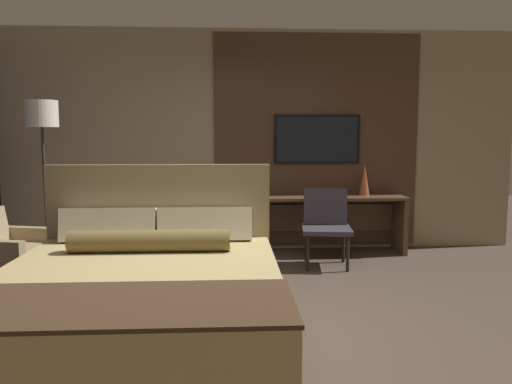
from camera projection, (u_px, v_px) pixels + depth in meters
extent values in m
plane|color=#4C3D33|center=(244.00, 322.00, 3.96)|extent=(16.00, 16.00, 0.00)
cube|color=tan|center=(238.00, 141.00, 6.38)|extent=(7.20, 0.06, 2.80)
cube|color=#4C3323|center=(316.00, 141.00, 6.39)|extent=(2.62, 0.03, 2.70)
cube|color=#33281E|center=(139.00, 340.00, 3.34)|extent=(1.83, 2.06, 0.22)
cube|color=tan|center=(138.00, 298.00, 3.31)|extent=(1.88, 2.12, 0.36)
cube|color=#422D1E|center=(113.00, 304.00, 2.60)|extent=(1.90, 0.74, 0.02)
cube|color=#7F6B4C|center=(160.00, 234.00, 4.38)|extent=(1.92, 0.08, 1.22)
cube|color=beige|center=(109.00, 225.00, 4.20)|extent=(0.79, 0.23, 0.31)
cube|color=beige|center=(205.00, 224.00, 4.25)|extent=(0.79, 0.23, 0.31)
cylinder|color=brown|center=(150.00, 241.00, 3.82)|extent=(1.22, 0.17, 0.17)
cube|color=brown|center=(320.00, 197.00, 6.19)|extent=(2.12, 0.51, 0.03)
cube|color=brown|center=(237.00, 227.00, 6.18)|extent=(0.06, 0.46, 0.69)
cube|color=brown|center=(400.00, 225.00, 6.29)|extent=(0.06, 0.46, 0.69)
cube|color=brown|center=(316.00, 218.00, 6.46)|extent=(2.00, 0.02, 0.34)
cube|color=black|center=(317.00, 139.00, 6.36)|extent=(1.10, 0.04, 0.62)
cube|color=black|center=(317.00, 139.00, 6.34)|extent=(1.03, 0.01, 0.57)
cube|color=#38333D|center=(327.00, 230.00, 5.58)|extent=(0.59, 0.57, 0.05)
cube|color=#38333D|center=(325.00, 206.00, 5.78)|extent=(0.50, 0.16, 0.42)
cylinder|color=black|center=(308.00, 253.00, 5.42)|extent=(0.04, 0.04, 0.40)
cylinder|color=black|center=(348.00, 254.00, 5.39)|extent=(0.04, 0.04, 0.40)
cylinder|color=black|center=(306.00, 245.00, 5.82)|extent=(0.04, 0.04, 0.40)
cylinder|color=black|center=(343.00, 245.00, 5.80)|extent=(0.04, 0.04, 0.40)
cube|color=#998460|center=(12.00, 267.00, 4.89)|extent=(0.82, 0.70, 0.38)
cube|color=#998460|center=(32.00, 252.00, 5.20)|extent=(0.72, 0.26, 0.52)
cylinder|color=#282623|center=(49.00, 270.00, 5.44)|extent=(0.28, 0.28, 0.03)
cylinder|color=#332D28|center=(46.00, 198.00, 5.35)|extent=(0.03, 0.03, 1.60)
cylinder|color=silver|center=(41.00, 114.00, 5.25)|extent=(0.34, 0.34, 0.28)
cone|color=#B2563D|center=(364.00, 180.00, 6.29)|extent=(0.13, 0.13, 0.39)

